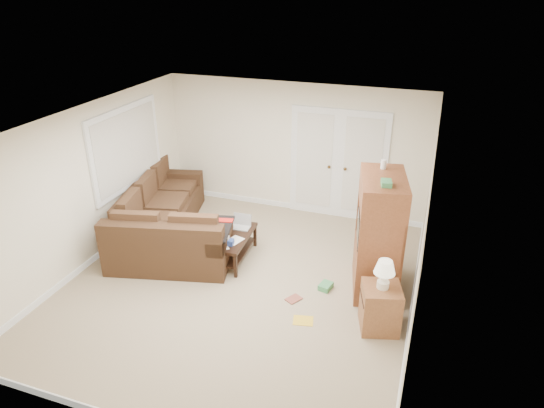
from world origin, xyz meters
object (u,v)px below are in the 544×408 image
at_px(tv_armoire, 378,234).
at_px(side_cabinet, 381,304).
at_px(sectional_sofa, 165,224).
at_px(coffee_table, 233,245).

xyz_separation_m(tv_armoire, side_cabinet, (0.21, -0.92, -0.52)).
height_order(sectional_sofa, coffee_table, sectional_sofa).
bearing_deg(tv_armoire, coffee_table, 167.86).
bearing_deg(sectional_sofa, side_cabinet, -29.27).
relative_size(sectional_sofa, coffee_table, 2.77).
height_order(sectional_sofa, side_cabinet, side_cabinet).
distance_m(tv_armoire, side_cabinet, 1.08).
distance_m(sectional_sofa, coffee_table, 1.31).
bearing_deg(coffee_table, tv_armoire, -4.42).
xyz_separation_m(coffee_table, tv_armoire, (2.29, -0.04, 0.65)).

